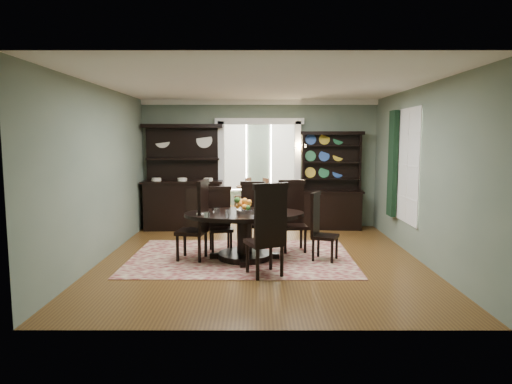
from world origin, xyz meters
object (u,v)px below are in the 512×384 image
(dining_table, at_px, (244,227))
(welsh_dresser, at_px, (331,194))
(sideboard, at_px, (183,193))
(parlor_table, at_px, (251,195))

(dining_table, xyz_separation_m, welsh_dresser, (1.96, 2.75, 0.25))
(sideboard, relative_size, welsh_dresser, 1.07)
(dining_table, relative_size, sideboard, 0.90)
(welsh_dresser, bearing_deg, parlor_table, 136.29)
(sideboard, relative_size, parlor_table, 2.87)
(dining_table, relative_size, parlor_table, 2.57)
(parlor_table, bearing_deg, welsh_dresser, -48.09)
(sideboard, height_order, welsh_dresser, sideboard)
(dining_table, height_order, parlor_table, dining_table)
(dining_table, distance_m, sideboard, 3.11)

